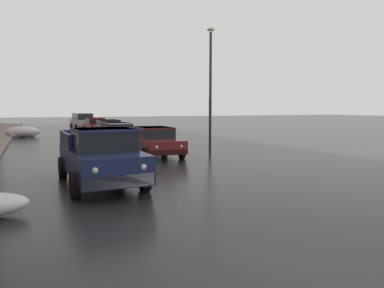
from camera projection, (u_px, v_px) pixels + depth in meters
name	position (u px, v px, depth m)	size (l,w,h in m)	color
snow_bank_near_corner_left	(23.00, 132.00, 28.95)	(2.58, 1.29, 0.89)	white
snow_bank_along_left_kerb	(140.00, 133.00, 28.18)	(2.15, 1.42, 0.85)	white
pickup_truck_darkblue_approaching_near_lane	(100.00, 156.00, 10.84)	(2.20, 5.05, 1.76)	navy
sedan_maroon_parked_kerbside_close	(155.00, 141.00, 17.51)	(2.04, 4.34, 1.42)	maroon
sedan_white_parked_kerbside_mid	(118.00, 133.00, 23.06)	(2.12, 3.95, 1.42)	silver
sedan_darkblue_parked_far_down_block	(109.00, 128.00, 28.71)	(2.07, 4.15, 1.42)	navy
sedan_red_queued_behind_truck	(96.00, 125.00, 34.04)	(2.02, 4.01, 1.42)	red
suv_silver_at_far_intersection	(82.00, 121.00, 38.87)	(2.32, 4.92, 1.82)	#B7B7BC
street_lamp_post	(210.00, 84.00, 18.16)	(0.44, 0.24, 6.35)	#28282D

